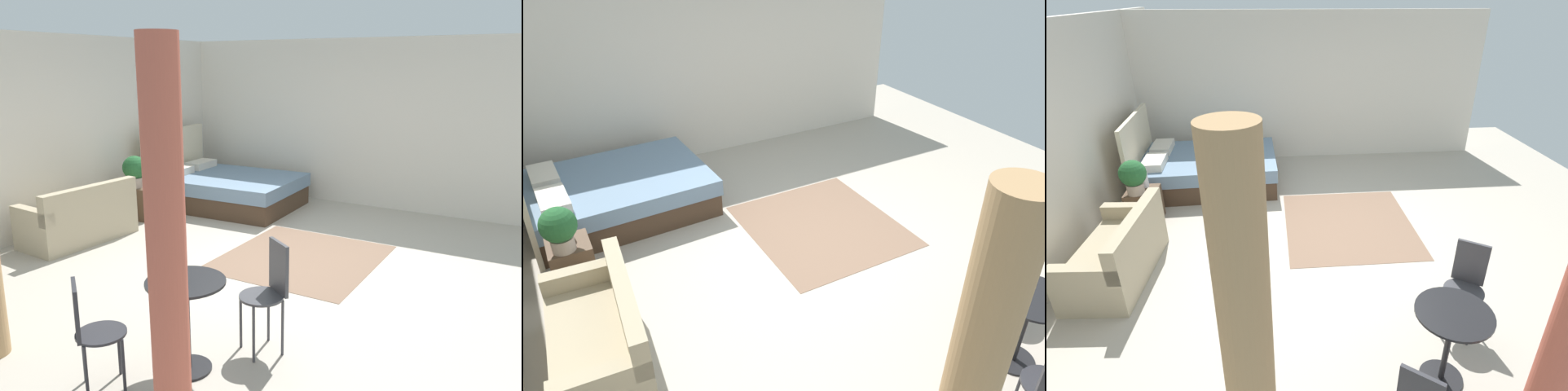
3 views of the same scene
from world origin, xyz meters
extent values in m
cube|color=#B2A899|center=(0.00, 0.00, -0.01)|extent=(9.39, 9.59, 0.02)
cube|color=silver|center=(0.00, 3.30, 1.37)|extent=(9.39, 0.12, 2.73)
cube|color=silver|center=(3.19, 0.00, 1.37)|extent=(0.12, 6.59, 2.73)
cube|color=#7F604C|center=(0.34, -0.28, 0.00)|extent=(1.98, 1.80, 0.01)
cube|color=#473323|center=(1.95, 1.84, 0.15)|extent=(1.72, 2.25, 0.31)
cube|color=slate|center=(1.95, 1.84, 0.41)|extent=(1.76, 2.29, 0.21)
cube|color=beige|center=(1.90, 2.97, 0.62)|extent=(1.69, 0.13, 1.24)
cube|color=silver|center=(1.56, 2.64, 0.58)|extent=(0.60, 0.34, 0.12)
cube|color=silver|center=(2.27, 2.67, 0.58)|extent=(0.60, 0.34, 0.12)
cube|color=tan|center=(-0.57, 2.62, 0.20)|extent=(1.50, 0.83, 0.41)
cube|color=tan|center=(-0.59, 2.32, 0.60)|extent=(1.46, 0.23, 0.39)
cube|color=tan|center=(0.09, 2.57, 0.50)|extent=(0.19, 0.74, 0.18)
cube|color=tan|center=(-1.22, 2.66, 0.50)|extent=(0.19, 0.74, 0.18)
cube|color=brown|center=(0.70, 2.62, 0.25)|extent=(0.44, 0.42, 0.50)
cylinder|color=tan|center=(0.60, 2.66, 0.57)|extent=(0.23, 0.23, 0.15)
sphere|color=#235B2D|center=(0.60, 2.66, 0.80)|extent=(0.36, 0.36, 0.36)
cylinder|color=silver|center=(0.82, 2.61, 0.60)|extent=(0.13, 0.13, 0.21)
cylinder|color=black|center=(-2.31, -0.60, 0.01)|extent=(0.37, 0.37, 0.02)
cylinder|color=black|center=(-2.31, -0.60, 0.36)|extent=(0.05, 0.05, 0.72)
cylinder|color=black|center=(-2.31, -0.60, 0.73)|extent=(0.61, 0.61, 0.02)
cylinder|color=#3F3F44|center=(-1.82, -0.77, 0.24)|extent=(0.02, 0.02, 0.48)
cylinder|color=#3F3F44|center=(-1.97, -0.99, 0.24)|extent=(0.02, 0.02, 0.48)
cylinder|color=#3F3F44|center=(-1.61, -0.92, 0.24)|extent=(0.02, 0.02, 0.48)
cylinder|color=#3F3F44|center=(-1.76, -1.13, 0.24)|extent=(0.02, 0.02, 0.48)
cylinder|color=#3F3F44|center=(-1.79, -0.95, 0.49)|extent=(0.51, 0.51, 0.02)
cube|color=#3F3F44|center=(-1.66, -1.04, 0.72)|extent=(0.19, 0.26, 0.44)
cylinder|color=tan|center=(-2.94, 0.95, 1.25)|extent=(0.29, 0.29, 2.50)
camera|label=1|loc=(-5.21, -2.95, 2.32)|focal=36.44mm
camera|label=2|loc=(-4.00, 2.67, 3.45)|focal=33.81mm
camera|label=3|loc=(-4.62, 0.77, 2.97)|focal=27.91mm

